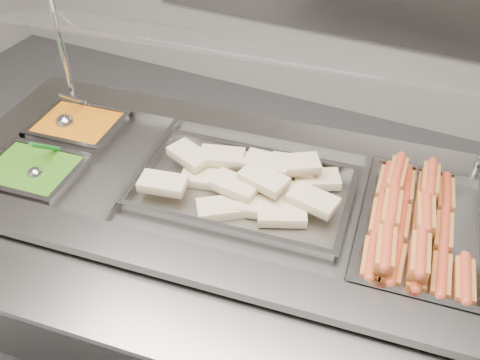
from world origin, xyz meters
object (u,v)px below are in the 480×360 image
at_px(ladle, 66,122).
at_px(serving_spoon, 37,169).
at_px(sneeze_guard, 247,51).
at_px(pan_wraps, 243,192).
at_px(steam_counter, 228,272).
at_px(pan_hotdogs, 419,235).

distance_m(ladle, serving_spoon, 0.31).
relative_size(sneeze_guard, pan_wraps, 2.32).
relative_size(ladle, serving_spoon, 1.08).
bearing_deg(sneeze_guard, steam_counter, -83.29).
height_order(steam_counter, sneeze_guard, sneeze_guard).
bearing_deg(ladle, pan_hotdogs, 1.01).
xyz_separation_m(pan_hotdogs, serving_spoon, (-1.28, -0.31, 0.05)).
distance_m(pan_wraps, serving_spoon, 0.73).
bearing_deg(pan_hotdogs, pan_wraps, -173.30).
height_order(steam_counter, pan_wraps, pan_wraps).
bearing_deg(ladle, steam_counter, -4.09).
xyz_separation_m(pan_wraps, ladle, (-0.80, 0.05, 0.04)).
bearing_deg(pan_hotdogs, ladle, -178.99).
relative_size(steam_counter, sneeze_guard, 1.17).
bearing_deg(steam_counter, sneeze_guard, 96.71).
relative_size(sneeze_guard, pan_hotdogs, 2.85).
height_order(ladle, serving_spoon, ladle).
distance_m(pan_hotdogs, ladle, 1.39).
bearing_deg(ladle, serving_spoon, -69.29).
distance_m(sneeze_guard, serving_spoon, 0.85).
distance_m(sneeze_guard, ladle, 0.82).
xyz_separation_m(ladle, serving_spoon, (0.11, -0.29, 0.00)).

